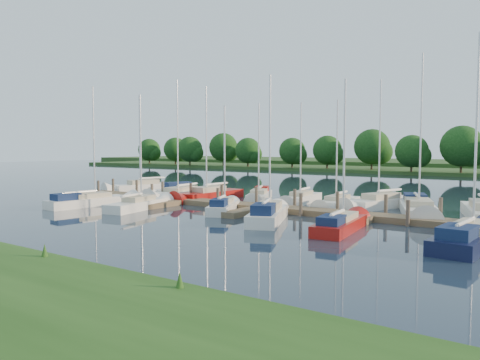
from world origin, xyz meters
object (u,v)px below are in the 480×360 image
Objects in this scene: motorboat at (177,191)px; sailboat_s_2 at (224,208)px; sailboat_n_0 at (143,188)px; dock at (261,209)px; sailboat_n_5 at (301,200)px.

sailboat_s_2 reaches higher than motorboat.
sailboat_n_0 reaches higher than motorboat.
motorboat reaches higher than dock.
motorboat is 13.65m from sailboat_s_2.
sailboat_s_2 is (17.34, -8.30, 0.04)m from sailboat_n_0.
sailboat_n_5 is at bearing -151.54° from motorboat.
sailboat_s_2 reaches higher than dock.
motorboat is (-13.52, 5.43, 0.14)m from dock.
dock is at bearing 82.49° from sailboat_n_5.
motorboat is 0.65× the size of sailboat_s_2.
motorboat is (5.85, -0.93, 0.05)m from sailboat_n_0.
sailboat_s_2 is (-1.99, -8.40, 0.05)m from sailboat_n_5.
sailboat_n_0 is (-19.37, 6.36, 0.08)m from dock.
sailboat_n_0 reaches higher than sailboat_s_2.
sailboat_n_0 is at bearing -7.57° from sailboat_n_5.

